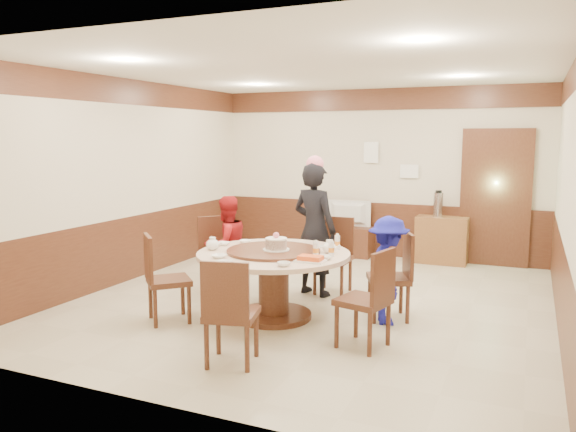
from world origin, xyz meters
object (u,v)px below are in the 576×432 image
at_px(person_standing, 314,229).
at_px(side_cabinet, 442,240).
at_px(birthday_cake, 276,244).
at_px(banquet_table, 274,271).
at_px(thermos, 438,205).
at_px(television, 348,214).
at_px(person_red, 227,245).
at_px(person_blue, 388,270).
at_px(tv_stand, 347,241).
at_px(shrimp_platter, 310,259).

height_order(person_standing, side_cabinet, person_standing).
bearing_deg(person_standing, birthday_cake, 103.74).
xyz_separation_m(banquet_table, person_standing, (0.07, 1.08, 0.31)).
relative_size(banquet_table, person_standing, 1.00).
distance_m(person_standing, thermos, 2.75).
bearing_deg(person_standing, television, -66.88).
xyz_separation_m(person_standing, side_cabinet, (1.23, 2.49, -0.47)).
bearing_deg(person_red, television, -167.20).
xyz_separation_m(person_standing, person_red, (-1.04, -0.42, -0.21)).
relative_size(person_standing, person_blue, 1.44).
relative_size(person_red, side_cabinet, 1.58).
bearing_deg(birthday_cake, thermos, 71.74).
height_order(birthday_cake, tv_stand, birthday_cake).
relative_size(television, side_cabinet, 0.95).
height_order(person_red, television, person_red).
bearing_deg(tv_stand, person_blue, -65.35).
height_order(person_red, side_cabinet, person_red).
height_order(person_standing, person_blue, person_standing).
bearing_deg(tv_stand, television, 0.00).
relative_size(birthday_cake, side_cabinet, 0.37).
height_order(tv_stand, thermos, thermos).
bearing_deg(birthday_cake, person_red, 146.23).
height_order(shrimp_platter, thermos, thermos).
height_order(banquet_table, person_red, person_red).
bearing_deg(tv_stand, banquet_table, -85.74).
distance_m(person_red, birthday_cake, 1.23).
distance_m(person_blue, shrimp_platter, 0.93).
bearing_deg(birthday_cake, shrimp_platter, -27.97).
height_order(person_standing, person_red, person_standing).
relative_size(shrimp_platter, tv_stand, 0.35).
height_order(banquet_table, side_cabinet, banquet_table).
distance_m(television, side_cabinet, 1.60).
height_order(banquet_table, person_standing, person_standing).
relative_size(banquet_table, thermos, 4.44).
distance_m(tv_stand, side_cabinet, 1.57).
height_order(banquet_table, birthday_cake, birthday_cake).
xyz_separation_m(person_standing, television, (-0.34, 2.46, -0.13)).
height_order(person_standing, television, person_standing).
distance_m(banquet_table, thermos, 3.79).
distance_m(birthday_cake, side_cabinet, 3.83).
height_order(person_blue, thermos, person_blue).
xyz_separation_m(person_red, television, (0.71, 2.88, 0.08)).
relative_size(person_blue, television, 1.54).
bearing_deg(person_blue, person_standing, 37.10).
bearing_deg(person_blue, thermos, -20.19).
relative_size(banquet_table, person_red, 1.33).
distance_m(tv_stand, television, 0.47).
bearing_deg(person_standing, shrimp_platter, 124.60).
bearing_deg(banquet_table, thermos, 71.04).
bearing_deg(banquet_table, person_standing, 86.13).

